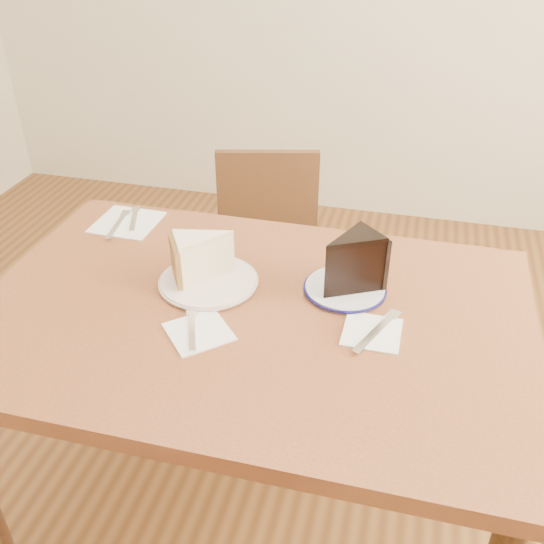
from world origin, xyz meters
The scene contains 14 objects.
ground centered at (0.00, 0.00, 0.00)m, with size 4.00×4.00×0.00m, color #4C2C14.
table centered at (0.00, 0.00, 0.65)m, with size 1.20×0.80×0.75m.
chair_far centered at (-0.13, 0.64, 0.45)m, with size 0.48×0.48×0.80m.
plate_cream centered at (-0.12, 0.07, 0.76)m, with size 0.22×0.22×0.01m, color silver.
plate_navy centered at (0.19, 0.12, 0.76)m, with size 0.18×0.18×0.01m, color white.
carrot_cake centered at (-0.13, 0.09, 0.81)m, with size 0.09×0.13×0.09m, color #F3E7C8, non-canonical shape.
chocolate_cake centered at (0.19, 0.11, 0.82)m, with size 0.09×0.13×0.12m, color black, non-canonical shape.
napkin_cream centered at (-0.08, -0.11, 0.75)m, with size 0.12×0.12×0.00m, color white.
napkin_navy centered at (0.26, -0.02, 0.75)m, with size 0.12×0.12×0.00m, color white.
napkin_spare centered at (-0.43, 0.29, 0.75)m, with size 0.16×0.16×0.00m, color white.
fork_cream centered at (-0.09, -0.10, 0.76)m, with size 0.01×0.14×0.00m, color silver.
knife_navy centered at (0.27, -0.02, 0.76)m, with size 0.02×0.17×0.00m, color white.
fork_spare centered at (-0.42, 0.31, 0.76)m, with size 0.01×0.14×0.00m, color silver.
knife_spare centered at (-0.45, 0.27, 0.76)m, with size 0.01×0.16×0.00m, color silver.
Camera 1 is at (0.31, -1.01, 1.53)m, focal length 40.00 mm.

